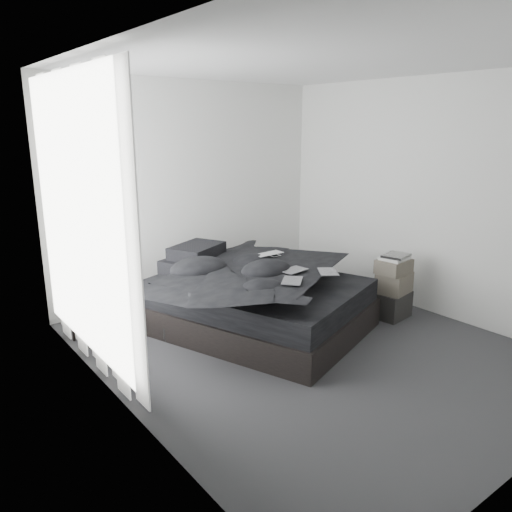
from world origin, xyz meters
TOP-DOWN VIEW (x-y plane):
  - floor at (0.00, 0.00)m, footprint 3.60×4.20m
  - ceiling at (0.00, 0.00)m, footprint 3.60×4.20m
  - wall_back at (0.00, 2.10)m, footprint 3.60×0.01m
  - wall_left at (-1.80, 0.00)m, footprint 0.01×4.20m
  - wall_right at (1.80, 0.00)m, footprint 0.01×4.20m
  - window_left at (-1.78, 0.90)m, footprint 0.02×2.00m
  - curtain_left at (-1.73, 0.90)m, footprint 0.06×2.12m
  - bed at (-0.08, 0.69)m, footprint 2.22×2.53m
  - mattress at (-0.08, 0.69)m, footprint 2.14×2.45m
  - duvet at (-0.06, 0.65)m, footprint 2.08×2.23m
  - pillow_lower at (-0.40, 1.45)m, footprint 0.75×0.62m
  - pillow_upper at (-0.33, 1.46)m, footprint 0.72×0.63m
  - laptop at (0.27, 0.87)m, footprint 0.34×0.23m
  - comic_a at (-0.13, 0.08)m, footprint 0.32×0.31m
  - comic_b at (0.11, 0.32)m, footprint 0.29×0.21m
  - comic_c at (0.34, 0.08)m, footprint 0.30×0.32m
  - side_stand at (-1.56, 1.46)m, footprint 0.43×0.43m
  - papers at (-1.55, 1.45)m, footprint 0.30×0.27m
  - floor_books at (-0.94, 1.02)m, footprint 0.19×0.22m
  - box_lower at (1.30, 0.02)m, footprint 0.43×0.35m
  - box_mid at (1.31, 0.01)m, footprint 0.42×0.36m
  - box_upper at (1.30, 0.02)m, footprint 0.37×0.31m
  - art_book_white at (1.30, 0.02)m, footprint 0.33×0.28m
  - art_book_snake at (1.31, 0.01)m, footprint 0.34×0.29m

SIDE VIEW (x-z plane):
  - floor at x=0.00m, z-range -0.01..0.01m
  - floor_books at x=-0.94m, z-range 0.00..0.13m
  - bed at x=-0.08m, z-range 0.00..0.29m
  - box_lower at x=1.30m, z-range 0.00..0.29m
  - side_stand at x=-1.56m, z-range 0.00..0.62m
  - box_mid at x=1.31m, z-range 0.29..0.51m
  - mattress at x=-0.08m, z-range 0.29..0.51m
  - pillow_lower at x=-0.40m, z-range 0.51..0.66m
  - box_upper at x=1.30m, z-range 0.51..0.67m
  - papers at x=-1.55m, z-range 0.62..0.63m
  - duvet at x=-0.06m, z-range 0.51..0.76m
  - art_book_white at x=1.30m, z-range 0.67..0.70m
  - art_book_snake at x=1.31m, z-range 0.70..0.72m
  - pillow_upper at x=-0.33m, z-range 0.66..0.79m
  - comic_a at x=-0.13m, z-range 0.76..0.77m
  - comic_b at x=0.11m, z-range 0.77..0.78m
  - laptop at x=0.27m, z-range 0.76..0.79m
  - comic_c at x=0.34m, z-range 0.77..0.78m
  - curtain_left at x=-1.73m, z-range 0.04..2.52m
  - wall_back at x=0.00m, z-range 0.00..2.60m
  - wall_left at x=-1.80m, z-range 0.00..2.60m
  - wall_right at x=1.80m, z-range 0.00..2.60m
  - window_left at x=-1.78m, z-range 0.20..2.50m
  - ceiling at x=0.00m, z-range 2.60..2.60m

